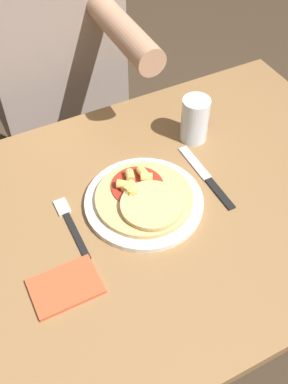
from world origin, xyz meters
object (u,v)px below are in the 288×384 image
pizza (144,197)px  person_diner (56,67)px  drinking_glass (195,120)px  dining_table (132,248)px  fork (71,224)px  knife (207,177)px  plate (144,202)px

pizza → person_diner: (0.01, 0.60, -0.02)m
drinking_glass → dining_table: bearing=-147.2°
dining_table → pizza: pizza is taller
pizza → fork: (-0.17, 0.02, -0.02)m
knife → dining_table: bearing=-172.4°
plate → pizza: 0.02m
dining_table → drinking_glass: size_ratio=10.69×
pizza → person_diner: person_diner is taller
dining_table → drinking_glass: 0.35m
pizza → fork: size_ratio=1.23×
pizza → drinking_glass: drinking_glass is taller
plate → knife: plate is taller
knife → person_diner: 0.61m
dining_table → fork: bearing=159.3°
dining_table → knife: knife is taller
drinking_glass → pizza: bearing=-146.1°
fork → person_diner: bearing=73.3°
fork → person_diner: (0.17, 0.58, -0.00)m
plate → fork: size_ratio=1.51×
plate → pizza: pizza is taller
plate → person_diner: 0.60m
person_diner → drinking_glass: bearing=-66.0°
dining_table → pizza: bearing=27.3°
knife → drinking_glass: size_ratio=1.88×
fork → drinking_glass: 0.40m
dining_table → knife: 0.24m
dining_table → pizza: (0.04, 0.02, 0.14)m
plate → drinking_glass: size_ratio=2.25×
fork → drinking_glass: (0.38, 0.12, 0.06)m
fork → knife: 0.33m
pizza → fork: 0.17m
plate → pizza: size_ratio=1.22×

